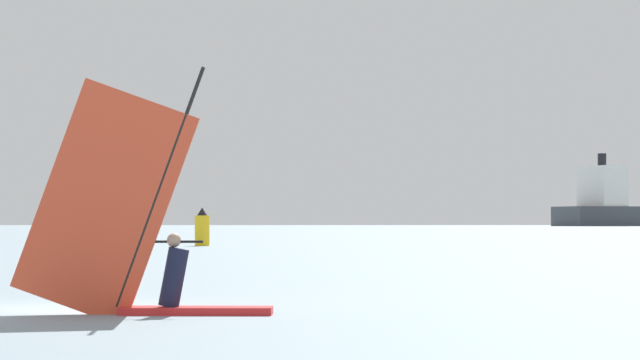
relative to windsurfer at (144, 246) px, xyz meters
The scene contains 4 objects.
ground_plane 2.56m from the windsurfer, 155.14° to the left, with size 4000.00×4000.00×0.00m, color gray.
windsurfer is the anchor object (origin of this frame).
distant_headland 1289.40m from the windsurfer, 97.05° to the left, with size 1181.61×248.49×40.70m, color #4C564C.
channel_buoy 63.74m from the windsurfer, 110.35° to the left, with size 0.91×0.91×2.38m.
Camera 1 is at (10.64, -20.55, 1.41)m, focal length 77.12 mm.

